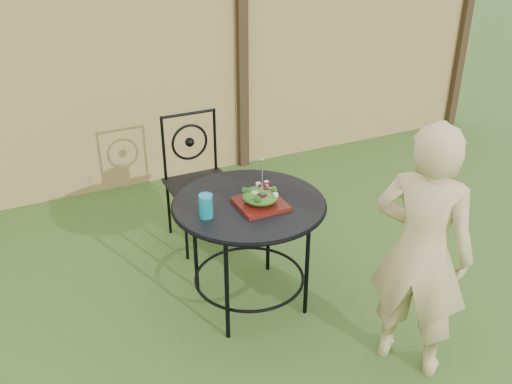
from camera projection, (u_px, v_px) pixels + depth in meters
ground at (193, 340)px, 3.36m from camera, size 60.00×60.00×0.00m
fence at (96, 86)px, 4.68m from camera, size 8.00×0.12×1.90m
patio_table at (249, 222)px, 3.43m from camera, size 0.92×0.92×0.72m
patio_chair at (198, 177)px, 4.17m from camera, size 0.46×0.46×0.95m
diner at (421, 253)px, 2.90m from camera, size 0.57×0.62×1.43m
salad_plate at (260, 204)px, 3.32m from camera, size 0.27×0.27×0.02m
salad at (260, 196)px, 3.29m from camera, size 0.21×0.21×0.08m
fork at (262, 175)px, 3.24m from camera, size 0.01×0.01×0.18m
drinking_glass at (206, 206)px, 3.17m from camera, size 0.08×0.08×0.14m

